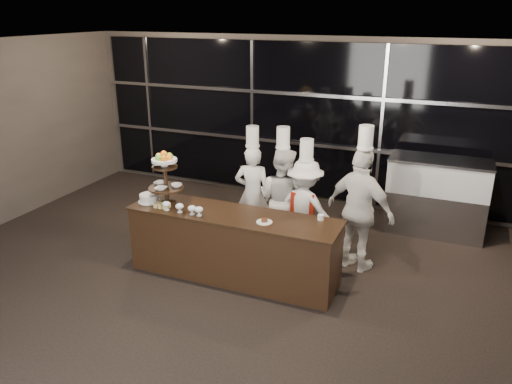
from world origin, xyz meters
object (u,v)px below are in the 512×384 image
at_px(display_case, 437,193).
at_px(chef_d, 360,210).
at_px(chef_c, 305,208).
at_px(buffet_counter, 233,245).
at_px(chef_b, 282,198).
at_px(layer_cake, 149,198).
at_px(display_stand, 165,174).
at_px(chef_a, 253,192).

height_order(display_case, chef_d, chef_d).
bearing_deg(chef_d, chef_c, 170.70).
relative_size(buffet_counter, chef_b, 1.52).
relative_size(display_case, chef_d, 0.76).
height_order(chef_c, chef_d, chef_d).
bearing_deg(layer_cake, chef_c, 28.58).
relative_size(display_case, chef_c, 0.88).
height_order(buffet_counter, chef_c, chef_c).
distance_m(buffet_counter, chef_c, 1.23).
bearing_deg(chef_b, buffet_counter, -104.40).
relative_size(display_stand, chef_c, 0.43).
height_order(buffet_counter, display_stand, display_stand).
xyz_separation_m(layer_cake, chef_c, (1.92, 1.05, -0.23)).
bearing_deg(display_case, chef_c, -137.92).
xyz_separation_m(display_stand, chef_c, (1.67, 1.00, -0.60)).
bearing_deg(chef_d, buffet_counter, -149.88).
bearing_deg(display_stand, layer_cake, -168.90).
xyz_separation_m(display_stand, layer_cake, (-0.25, -0.05, -0.37)).
distance_m(display_case, chef_b, 2.54).
height_order(display_stand, chef_c, chef_c).
bearing_deg(chef_b, chef_c, -15.25).
distance_m(chef_b, chef_c, 0.40).
relative_size(display_case, chef_a, 0.85).
distance_m(display_case, chef_d, 1.91).
distance_m(display_stand, chef_c, 2.03).
bearing_deg(chef_c, display_stand, -149.12).
xyz_separation_m(buffet_counter, chef_b, (0.28, 1.10, 0.33)).
distance_m(display_stand, display_case, 4.27).
distance_m(buffet_counter, layer_cake, 1.35).
distance_m(chef_a, chef_b, 0.51).
xyz_separation_m(layer_cake, chef_d, (2.74, 0.91, -0.09)).
bearing_deg(chef_b, layer_cake, -143.17).
bearing_deg(layer_cake, buffet_counter, 2.28).
height_order(display_stand, chef_a, chef_a).
bearing_deg(chef_d, display_case, 62.06).
bearing_deg(chef_d, chef_a, 169.78).
xyz_separation_m(chef_a, chef_c, (0.89, -0.17, -0.05)).
xyz_separation_m(display_case, chef_d, (-0.89, -1.68, 0.20)).
relative_size(chef_a, chef_b, 0.97).
distance_m(display_stand, layer_cake, 0.45).
bearing_deg(display_stand, buffet_counter, 0.01).
relative_size(display_case, chef_b, 0.83).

